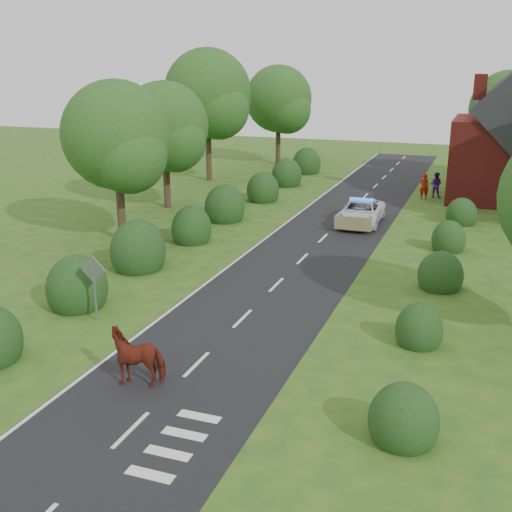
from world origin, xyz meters
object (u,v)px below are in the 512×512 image
at_px(police_van, 361,212).
at_px(pedestrian_red, 424,186).
at_px(cow, 139,359).
at_px(road_sign, 94,278).
at_px(pedestrian_purple, 436,185).

distance_m(police_van, pedestrian_red, 8.99).
bearing_deg(cow, road_sign, -149.33).
relative_size(cow, pedestrian_red, 1.14).
bearing_deg(pedestrian_purple, pedestrian_red, 56.62).
distance_m(road_sign, police_van, 18.98).
height_order(police_van, pedestrian_red, pedestrian_red).
height_order(cow, police_van, police_van).
xyz_separation_m(cow, pedestrian_red, (5.12, 29.98, 0.17)).
bearing_deg(pedestrian_red, pedestrian_purple, -146.26).
bearing_deg(pedestrian_red, police_van, 56.45).
distance_m(road_sign, pedestrian_red, 27.94).
xyz_separation_m(pedestrian_red, pedestrian_purple, (0.69, 0.82, 0.01)).
bearing_deg(road_sign, pedestrian_red, 71.29).
bearing_deg(road_sign, police_van, 70.69).
distance_m(road_sign, pedestrian_purple, 28.95).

